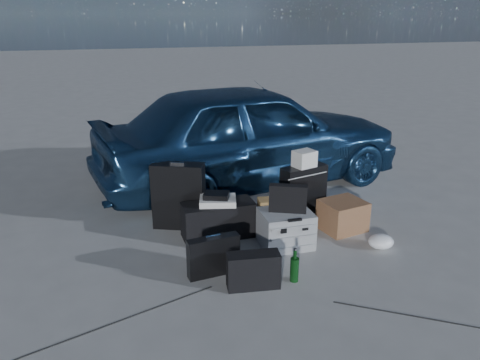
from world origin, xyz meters
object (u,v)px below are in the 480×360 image
object	(u,v)px
suitcase_right	(303,193)
cardboard_box	(343,215)
green_bottle	(295,266)
duffel_bag	(218,220)
briefcase	(214,256)
car	(250,134)
suitcase_left	(179,196)
pelican_case	(286,229)

from	to	relation	value
suitcase_right	cardboard_box	distance (m)	0.51
suitcase_right	green_bottle	xyz separation A→B (m)	(-0.61, -1.20, -0.17)
duffel_bag	cardboard_box	bearing A→B (deg)	-11.14
briefcase	duffel_bag	size ratio (longest dim) A/B	0.63
car	green_bottle	xyz separation A→B (m)	(-0.41, -2.50, -0.56)
green_bottle	suitcase_left	bearing A→B (deg)	118.59
cardboard_box	green_bottle	distance (m)	1.23
suitcase_right	green_bottle	size ratio (longest dim) A/B	2.09
pelican_case	suitcase_left	size ratio (longest dim) A/B	0.69
briefcase	duffel_bag	bearing A→B (deg)	66.26
pelican_case	suitcase_left	xyz separation A→B (m)	(-0.95, 0.75, 0.18)
suitcase_right	briefcase	bearing A→B (deg)	-159.24
suitcase_right	duffel_bag	world-z (taller)	suitcase_right
duffel_bag	cardboard_box	size ratio (longest dim) A/B	1.71
suitcase_right	duffel_bag	distance (m)	1.05
briefcase	cardboard_box	distance (m)	1.65
cardboard_box	suitcase_right	bearing A→B (deg)	128.99
suitcase_right	suitcase_left	bearing A→B (deg)	157.12
car	suitcase_right	size ratio (longest dim) A/B	6.51
suitcase_left	briefcase	bearing A→B (deg)	-60.37
suitcase_left	green_bottle	world-z (taller)	suitcase_left
suitcase_left	suitcase_right	distance (m)	1.40
green_bottle	suitcase_right	bearing A→B (deg)	62.91
car	duffel_bag	xyz separation A→B (m)	(-0.83, -1.44, -0.52)
green_bottle	briefcase	bearing A→B (deg)	154.28
briefcase	suitcase_right	xyz separation A→B (m)	(1.26, 0.88, 0.13)
duffel_bag	cardboard_box	distance (m)	1.36
pelican_case	green_bottle	xyz separation A→B (m)	(-0.19, -0.66, -0.03)
suitcase_right	duffel_bag	bearing A→B (deg)	173.70
car	cardboard_box	bearing A→B (deg)	-172.61
duffel_bag	car	bearing A→B (deg)	59.12
suitcase_left	duffel_bag	size ratio (longest dim) A/B	0.97
duffel_bag	green_bottle	bearing A→B (deg)	-69.49
briefcase	suitcase_right	bearing A→B (deg)	28.81
pelican_case	suitcase_right	distance (m)	0.70
suitcase_left	green_bottle	size ratio (longest dim) A/B	2.39
car	cardboard_box	size ratio (longest dim) A/B	9.43
suitcase_right	duffel_bag	size ratio (longest dim) A/B	0.85
duffel_bag	cardboard_box	world-z (taller)	duffel_bag
green_bottle	duffel_bag	bearing A→B (deg)	111.59
pelican_case	briefcase	distance (m)	0.91
suitcase_left	duffel_bag	bearing A→B (deg)	-21.62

